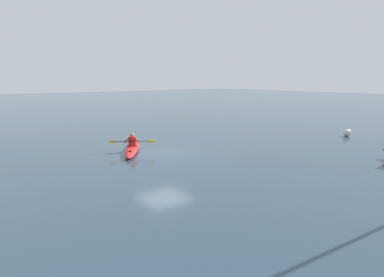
# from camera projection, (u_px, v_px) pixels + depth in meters

# --- Properties ---
(ground_plane) EXTENTS (160.00, 160.00, 0.00)m
(ground_plane) POSITION_uv_depth(u_px,v_px,m) (163.00, 153.00, 18.45)
(ground_plane) COLOR #283D4C
(kayak) EXTENTS (3.26, 4.48, 0.30)m
(kayak) POSITION_uv_depth(u_px,v_px,m) (133.00, 148.00, 19.00)
(kayak) COLOR red
(kayak) RESTS_ON ground
(kayaker) EXTENTS (2.09, 1.40, 0.70)m
(kayaker) POSITION_uv_depth(u_px,v_px,m) (132.00, 141.00, 18.79)
(kayaker) COLOR red
(kayaker) RESTS_ON kayak
(mooring_buoy_red_near) EXTENTS (0.51, 0.51, 0.55)m
(mooring_buoy_red_near) POSITION_uv_depth(u_px,v_px,m) (347.00, 133.00, 23.65)
(mooring_buoy_red_near) COLOR silver
(mooring_buoy_red_near) RESTS_ON ground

